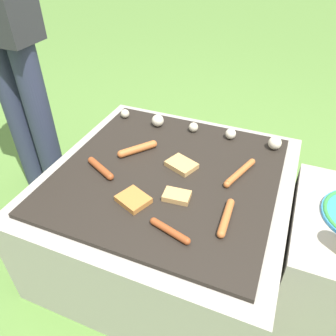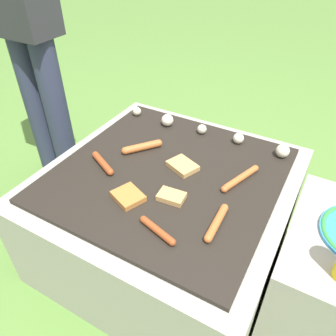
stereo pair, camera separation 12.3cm
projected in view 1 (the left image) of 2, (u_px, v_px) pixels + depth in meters
ground_plane at (168, 248)px, 1.52m from camera, size 14.00×14.00×0.00m
grill at (168, 214)px, 1.38m from camera, size 0.91×0.91×0.45m
sausage_front_right at (170, 231)px, 1.00m from camera, size 0.15×0.06×0.02m
sausage_front_center at (101, 168)px, 1.24m from camera, size 0.15×0.09×0.03m
sausage_front_left at (240, 172)px, 1.22m from camera, size 0.08×0.19×0.02m
sausage_back_right at (226, 217)px, 1.04m from camera, size 0.03×0.17×0.03m
sausage_back_center at (138, 149)px, 1.34m from camera, size 0.12×0.15×0.03m
bread_slice_left at (177, 196)px, 1.12m from camera, size 0.10×0.07×0.02m
bread_slice_right at (181, 165)px, 1.26m from camera, size 0.13×0.12×0.02m
bread_slice_center at (133, 199)px, 1.11m from camera, size 0.13×0.12×0.02m
mushroom_row at (201, 129)px, 1.45m from camera, size 0.75×0.07×0.06m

